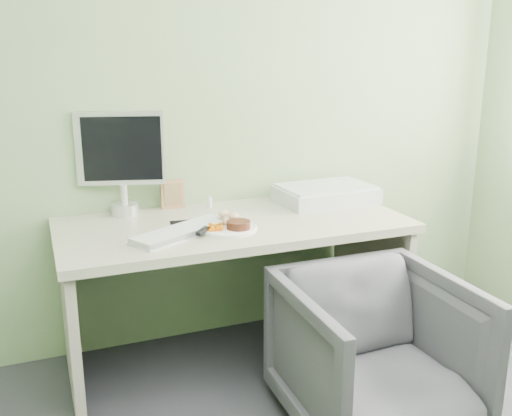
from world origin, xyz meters
name	(u,v)px	position (x,y,z in m)	size (l,w,h in m)	color
wall_back	(207,81)	(0.00, 2.00, 1.35)	(3.50, 3.50, 0.00)	#84A272
desk	(234,258)	(0.00, 1.62, 0.55)	(1.60, 0.75, 0.73)	#AEA791
plate	(229,229)	(-0.07, 1.50, 0.74)	(0.25, 0.25, 0.01)	white
steak	(239,225)	(-0.03, 1.47, 0.76)	(0.10, 0.10, 0.03)	black
potato_pile	(230,218)	(-0.04, 1.55, 0.77)	(0.10, 0.07, 0.05)	tan
carrot_heap	(216,225)	(-0.13, 1.48, 0.76)	(0.06, 0.05, 0.04)	#DF6204
steak_knife	(206,228)	(-0.18, 1.48, 0.76)	(0.18, 0.21, 0.02)	silver
mousepad	(200,226)	(-0.17, 1.60, 0.73)	(0.25, 0.22, 0.00)	black
keyboard	(182,231)	(-0.27, 1.51, 0.75)	(0.48, 0.14, 0.02)	white
computer_mouse	(221,219)	(-0.06, 1.63, 0.75)	(0.05, 0.10, 0.03)	white
photo_frame	(173,194)	(-0.21, 1.95, 0.80)	(0.12, 0.01, 0.15)	#A56C4D
eyedrop_bottle	(210,202)	(-0.03, 1.89, 0.76)	(0.02, 0.02, 0.07)	white
scanner	(325,194)	(0.57, 1.79, 0.77)	(0.49, 0.33, 0.08)	silver
monitor	(121,157)	(-0.45, 1.94, 1.01)	(0.41, 0.16, 0.49)	silver
desk_chair	(376,355)	(0.35, 0.94, 0.32)	(0.69, 0.71, 0.64)	#3A3A3F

